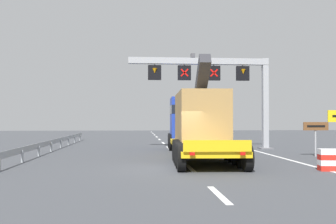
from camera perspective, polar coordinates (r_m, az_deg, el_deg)
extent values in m
plane|color=#424449|center=(16.92, 1.31, -8.31)|extent=(112.00, 112.00, 0.00)
cube|color=silver|center=(11.15, 7.55, -12.05)|extent=(0.20, 2.60, 0.01)
cube|color=silver|center=(16.91, 3.31, -8.29)|extent=(0.20, 2.60, 0.01)
cube|color=silver|center=(22.76, 1.27, -6.43)|extent=(0.20, 2.60, 0.01)
cube|color=silver|center=(28.63, 0.07, -5.33)|extent=(0.20, 2.60, 0.01)
cube|color=silver|center=(34.53, -0.72, -4.60)|extent=(0.20, 2.60, 0.01)
cube|color=silver|center=(40.43, -1.28, -4.09)|extent=(0.20, 2.60, 0.01)
cube|color=silver|center=(46.33, -1.69, -3.70)|extent=(0.20, 2.60, 0.01)
cube|color=silver|center=(52.24, -2.01, -3.41)|extent=(0.20, 2.60, 0.01)
cube|color=silver|center=(58.15, -2.27, -3.17)|extent=(0.20, 2.60, 0.01)
cube|color=silver|center=(64.07, -2.48, -2.98)|extent=(0.20, 2.60, 0.01)
cube|color=silver|center=(29.85, 10.89, -5.14)|extent=(0.20, 63.00, 0.01)
cube|color=#9EA0A5|center=(28.64, 14.20, 1.22)|extent=(0.40, 0.40, 6.52)
cube|color=slate|center=(28.70, 14.23, -5.22)|extent=(0.90, 0.90, 0.08)
cube|color=#9EA0A5|center=(27.77, 4.62, 7.51)|extent=(10.05, 0.44, 0.44)
cube|color=#4C4C51|center=(27.76, 3.69, 8.34)|extent=(0.28, 0.40, 0.28)
cube|color=black|center=(28.33, 11.00, 5.63)|extent=(0.93, 0.24, 1.04)
cube|color=#9EA0A5|center=(28.40, 11.00, 6.78)|extent=(0.08, 0.08, 0.16)
cone|color=orange|center=(28.22, 11.07, 5.87)|extent=(0.34, 0.34, 0.36)
cube|color=black|center=(27.84, 6.78, 5.74)|extent=(0.93, 0.24, 1.04)
cube|color=#9EA0A5|center=(27.91, 6.78, 6.90)|extent=(0.08, 0.08, 0.16)
cube|color=red|center=(27.71, 6.84, 5.77)|extent=(0.57, 0.02, 0.57)
cube|color=red|center=(27.71, 6.84, 5.77)|extent=(0.57, 0.02, 0.57)
cube|color=black|center=(27.51, 2.43, 5.82)|extent=(0.93, 0.24, 1.04)
cube|color=#9EA0A5|center=(27.58, 2.43, 6.99)|extent=(0.08, 0.08, 0.16)
cube|color=red|center=(27.38, 2.47, 5.85)|extent=(0.57, 0.02, 0.57)
cube|color=red|center=(27.38, 2.47, 5.85)|extent=(0.57, 0.02, 0.57)
cube|color=black|center=(27.33, -2.00, 5.86)|extent=(0.93, 0.24, 1.04)
cube|color=#9EA0A5|center=(27.41, -2.00, 7.05)|extent=(0.08, 0.08, 0.16)
cone|color=orange|center=(27.22, -1.99, 6.11)|extent=(0.34, 0.34, 0.36)
cube|color=yellow|center=(20.27, 4.92, -5.03)|extent=(3.26, 10.51, 0.24)
cube|color=yellow|center=(15.03, 7.33, -5.00)|extent=(2.66, 0.20, 0.44)
cylinder|color=black|center=(15.70, 1.97, -6.85)|extent=(0.37, 1.11, 1.10)
cylinder|color=black|center=(16.11, 11.66, -6.68)|extent=(0.37, 1.11, 1.10)
cylinder|color=black|center=(16.74, 1.72, -6.49)|extent=(0.37, 1.11, 1.10)
cylinder|color=black|center=(17.12, 10.83, -6.35)|extent=(0.37, 1.11, 1.10)
cylinder|color=black|center=(17.78, 1.50, -6.17)|extent=(0.37, 1.11, 1.10)
cylinder|color=black|center=(18.15, 10.09, -6.05)|extent=(0.37, 1.11, 1.10)
cylinder|color=black|center=(18.83, 1.31, -5.89)|extent=(0.37, 1.11, 1.10)
cylinder|color=black|center=(19.17, 9.43, -5.79)|extent=(0.37, 1.11, 1.10)
cylinder|color=black|center=(19.87, 1.13, -5.64)|extent=(0.37, 1.11, 1.10)
cylinder|color=black|center=(20.20, 8.84, -5.55)|extent=(0.37, 1.11, 1.10)
cube|color=#1E38AD|center=(27.29, 3.13, -1.14)|extent=(2.72, 3.31, 3.10)
cube|color=black|center=(27.30, 3.12, 0.33)|extent=(2.75, 3.33, 0.60)
cylinder|color=black|center=(28.13, 0.35, -4.30)|extent=(0.39, 1.11, 1.10)
cylinder|color=black|center=(28.35, 5.57, -4.27)|extent=(0.39, 1.11, 1.10)
cylinder|color=black|center=(26.13, 0.53, -4.54)|extent=(0.39, 1.11, 1.10)
cylinder|color=black|center=(26.37, 6.14, -4.51)|extent=(0.39, 1.11, 1.10)
cube|color=#9E7A47|center=(20.62, 4.78, -0.88)|extent=(2.63, 5.82, 2.70)
cube|color=#2D2D33|center=(19.87, 5.06, 4.76)|extent=(0.69, 2.96, 2.29)
cube|color=red|center=(14.89, 3.61, -6.20)|extent=(0.20, 0.07, 0.12)
cube|color=red|center=(15.20, 11.03, -6.07)|extent=(0.20, 0.07, 0.12)
cylinder|color=#9EA0A5|center=(23.59, 21.00, -3.79)|extent=(0.10, 0.10, 1.97)
cube|color=brown|center=(23.51, 21.06, -1.98)|extent=(1.47, 0.06, 0.47)
cube|color=black|center=(23.47, 21.09, -1.98)|extent=(1.06, 0.01, 0.12)
cube|color=red|center=(17.40, 23.05, -7.65)|extent=(1.06, 0.63, 0.23)
cube|color=white|center=(17.37, 23.04, -6.91)|extent=(1.06, 0.63, 0.22)
cube|color=red|center=(17.35, 23.04, -6.17)|extent=(1.06, 0.63, 0.23)
cube|color=white|center=(17.33, 23.03, -5.43)|extent=(1.06, 0.63, 0.23)
cube|color=#999EA3|center=(28.04, -16.34, -4.16)|extent=(0.04, 25.41, 0.32)
cube|color=#999EA3|center=(20.35, -20.78, -6.16)|extent=(0.10, 0.10, 0.60)
cube|color=#999EA3|center=(23.41, -18.60, -5.50)|extent=(0.10, 0.10, 0.60)
cube|color=#999EA3|center=(26.49, -16.92, -4.99)|extent=(0.10, 0.10, 0.60)
cube|color=#999EA3|center=(29.60, -15.60, -4.58)|extent=(0.10, 0.10, 0.60)
cube|color=#999EA3|center=(32.71, -14.52, -4.25)|extent=(0.10, 0.10, 0.60)
cube|color=#999EA3|center=(35.84, -13.64, -3.97)|extent=(0.10, 0.10, 0.60)
cube|color=#999EA3|center=(38.98, -12.90, -3.74)|extent=(0.10, 0.10, 0.60)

